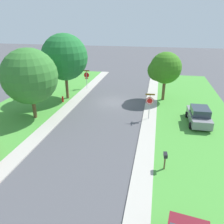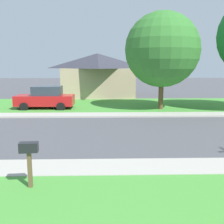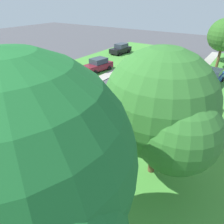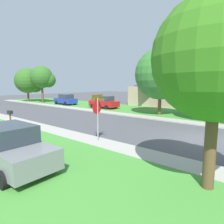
% 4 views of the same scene
% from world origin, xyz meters
% --- Properties ---
extents(sidewalk_east, '(1.40, 56.00, 0.10)m').
position_xyz_m(sidewalk_east, '(4.70, 12.00, 0.05)').
color(sidewalk_east, '#ADA89E').
rests_on(sidewalk_east, ground).
extents(lawn_east, '(8.00, 56.00, 0.08)m').
position_xyz_m(lawn_east, '(9.40, 12.00, 0.04)').
color(lawn_east, '#479338').
rests_on(lawn_east, ground).
extents(sidewalk_west, '(1.40, 56.00, 0.10)m').
position_xyz_m(sidewalk_west, '(-4.70, 12.00, 0.05)').
color(sidewalk_west, '#ADA89E').
rests_on(sidewalk_west, ground).
extents(car_red_across_road, '(2.08, 4.32, 1.76)m').
position_xyz_m(car_red_across_road, '(7.47, 15.03, 0.87)').
color(car_red_across_road, red).
rests_on(car_red_across_road, ground).
extents(tree_sidewalk_mid, '(5.82, 5.41, 7.12)m').
position_xyz_m(tree_sidewalk_mid, '(7.23, 6.17, 4.24)').
color(tree_sidewalk_mid, brown).
rests_on(tree_sidewalk_mid, ground).
extents(house_right_setback, '(9.33, 8.19, 4.60)m').
position_xyz_m(house_right_setback, '(17.06, 11.34, 2.38)').
color(house_right_setback, tan).
rests_on(house_right_setback, ground).
extents(mailbox, '(0.28, 0.50, 1.31)m').
position_xyz_m(mailbox, '(-6.10, 12.54, 1.01)').
color(mailbox, brown).
rests_on(mailbox, ground).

